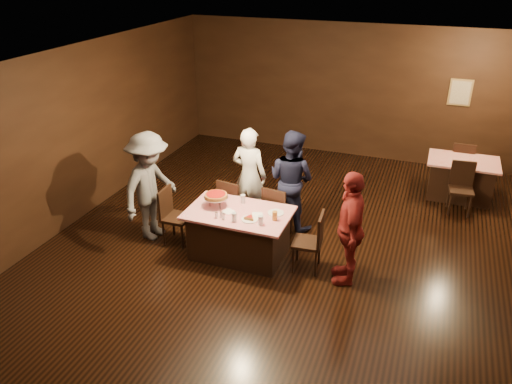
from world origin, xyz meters
TOP-DOWN VIEW (x-y plane):
  - room at (0.00, 0.01)m, footprint 10.00×10.04m
  - main_table at (-0.83, 0.05)m, footprint 1.60×1.00m
  - back_table at (2.43, 3.48)m, footprint 1.30×0.90m
  - chair_far_left at (-1.23, 0.80)m, footprint 0.48×0.48m
  - chair_far_right at (-0.43, 0.80)m, footprint 0.47×0.47m
  - chair_end_left at (-1.93, 0.05)m, footprint 0.43×0.43m
  - chair_end_right at (0.27, 0.05)m, footprint 0.45×0.45m
  - chair_back_near at (2.43, 2.78)m, footprint 0.46×0.46m
  - chair_back_far at (2.43, 4.08)m, footprint 0.43×0.43m
  - diner_white_jacket at (-1.09, 1.18)m, footprint 0.66×0.46m
  - diner_navy_hoodie at (-0.35, 1.25)m, footprint 1.02×0.89m
  - diner_grey_knit at (-2.40, 0.08)m, footprint 0.83×1.27m
  - diner_red_shirt at (0.89, -0.01)m, footprint 0.65×1.08m
  - pizza_stand at (-1.23, 0.10)m, footprint 0.38×0.38m
  - plate_with_slice at (-0.58, -0.13)m, footprint 0.25×0.25m
  - plate_empty at (-0.28, 0.20)m, footprint 0.25×0.25m
  - glass_front_left at (-0.78, -0.25)m, footprint 0.08×0.08m
  - glass_front_right at (-0.38, -0.20)m, footprint 0.08×0.08m
  - glass_amber at (-0.23, 0.00)m, footprint 0.08×0.08m
  - glass_back at (-0.88, 0.35)m, footprint 0.08×0.08m
  - condiments at (-1.01, -0.23)m, footprint 0.17×0.10m
  - napkin_center at (-0.53, 0.05)m, footprint 0.19×0.19m
  - napkin_left at (-0.98, 0.00)m, footprint 0.21×0.21m

SIDE VIEW (x-z plane):
  - main_table at x=-0.83m, z-range 0.00..0.77m
  - back_table at x=2.43m, z-range 0.00..0.77m
  - chair_far_left at x=-1.23m, z-range 0.00..0.95m
  - chair_far_right at x=-0.43m, z-range 0.00..0.95m
  - chair_end_left at x=-1.93m, z-range 0.00..0.95m
  - chair_end_right at x=0.27m, z-range 0.00..0.95m
  - chair_back_near at x=2.43m, z-range 0.00..0.95m
  - chair_back_far at x=2.43m, z-range 0.00..0.95m
  - napkin_center at x=-0.53m, z-range 0.77..0.78m
  - napkin_left at x=-0.98m, z-range 0.77..0.78m
  - plate_empty at x=-0.28m, z-range 0.77..0.78m
  - plate_with_slice at x=-0.58m, z-range 0.76..0.83m
  - condiments at x=-1.01m, z-range 0.77..0.87m
  - glass_front_left at x=-0.78m, z-range 0.77..0.91m
  - glass_front_right at x=-0.38m, z-range 0.77..0.91m
  - glass_amber at x=-0.23m, z-range 0.77..0.91m
  - glass_back at x=-0.88m, z-range 0.77..0.91m
  - diner_red_shirt at x=0.89m, z-range 0.00..1.73m
  - diner_white_jacket at x=-1.09m, z-range 0.00..1.73m
  - diner_navy_hoodie at x=-0.35m, z-range 0.00..1.75m
  - diner_grey_knit at x=-2.40m, z-range 0.00..1.85m
  - pizza_stand at x=-1.23m, z-range 0.84..1.06m
  - room at x=0.00m, z-range 0.63..3.65m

